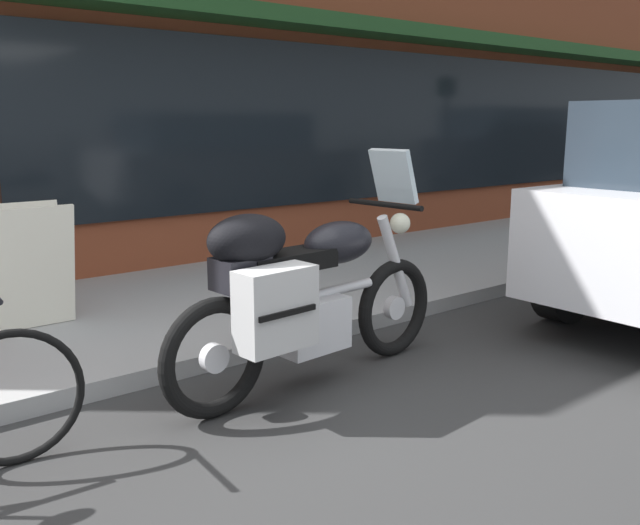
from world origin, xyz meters
TOP-DOWN VIEW (x-y plane):
  - ground_plane at (0.00, 0.00)m, footprint 80.00×80.00m
  - storefront_building at (7.81, 4.01)m, footprint 23.62×0.90m
  - touring_motorcycle at (0.38, 0.62)m, footprint 2.15×0.76m
  - sandwich_board_sign at (-0.60, 2.57)m, footprint 0.55×0.41m

SIDE VIEW (x-z plane):
  - ground_plane at x=0.00m, z-range 0.00..0.00m
  - sandwich_board_sign at x=-0.60m, z-range 0.12..1.01m
  - touring_motorcycle at x=0.38m, z-range -0.09..1.32m
  - storefront_building at x=7.81m, z-range -0.06..5.97m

